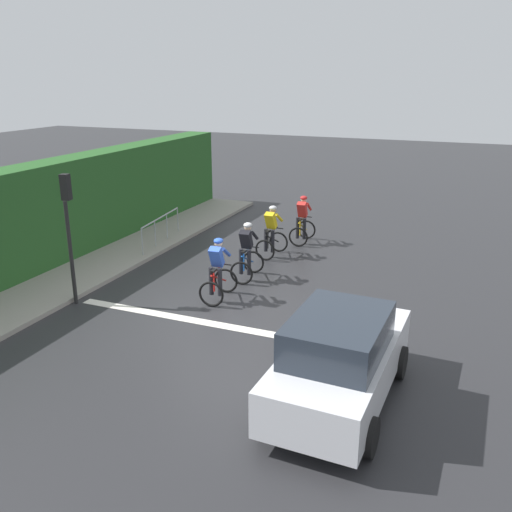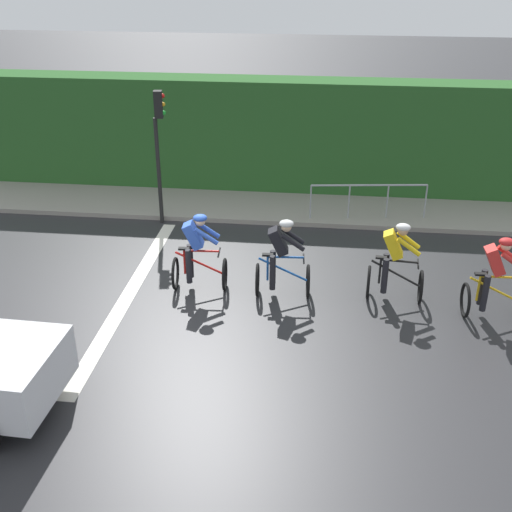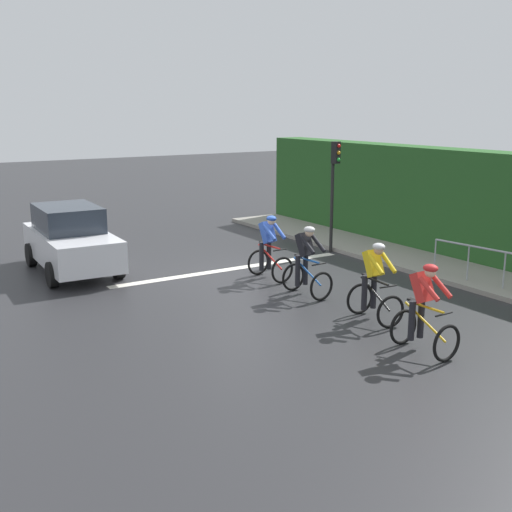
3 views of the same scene
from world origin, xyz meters
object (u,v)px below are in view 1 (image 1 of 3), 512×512
at_px(cyclist_mid, 247,253).
at_px(traffic_light_near_crossing, 68,219).
at_px(car_white, 340,359).
at_px(cyclist_lead, 302,221).
at_px(cyclist_fourth, 218,271).
at_px(pedestrian_railing_kerbside, 161,224).
at_px(cyclist_second, 271,233).

xyz_separation_m(cyclist_mid, traffic_light_near_crossing, (-3.40, -3.25, 1.43)).
height_order(car_white, traffic_light_near_crossing, traffic_light_near_crossing).
relative_size(cyclist_lead, traffic_light_near_crossing, 0.50).
height_order(cyclist_mid, cyclist_fourth, same).
bearing_deg(car_white, cyclist_mid, 127.72).
height_order(cyclist_fourth, pedestrian_railing_kerbside, cyclist_fourth).
xyz_separation_m(car_white, pedestrian_railing_kerbside, (-8.00, 7.05, -0.11)).
bearing_deg(cyclist_fourth, cyclist_mid, 87.16).
xyz_separation_m(cyclist_fourth, pedestrian_railing_kerbside, (-3.92, 3.60, -0.03)).
bearing_deg(pedestrian_railing_kerbside, cyclist_fourth, -42.59).
bearing_deg(cyclist_mid, cyclist_fourth, -92.84).
xyz_separation_m(cyclist_second, traffic_light_near_crossing, (-3.31, -5.48, 1.43)).
bearing_deg(pedestrian_railing_kerbside, cyclist_second, 4.92).
height_order(car_white, pedestrian_railing_kerbside, car_white).
bearing_deg(traffic_light_near_crossing, cyclist_second, 58.90).
height_order(cyclist_second, cyclist_mid, same).
xyz_separation_m(cyclist_second, car_white, (4.09, -7.39, 0.08)).
bearing_deg(cyclist_lead, pedestrian_railing_kerbside, -153.88).
bearing_deg(cyclist_second, pedestrian_railing_kerbside, -175.08).
bearing_deg(cyclist_second, traffic_light_near_crossing, -121.10).
relative_size(cyclist_fourth, traffic_light_near_crossing, 0.50).
relative_size(traffic_light_near_crossing, pedestrian_railing_kerbside, 1.14).
distance_m(cyclist_fourth, pedestrian_railing_kerbside, 5.32).
relative_size(car_white, traffic_light_near_crossing, 1.25).
relative_size(cyclist_mid, traffic_light_near_crossing, 0.50).
relative_size(cyclist_second, car_white, 0.40).
relative_size(cyclist_second, cyclist_mid, 1.00).
xyz_separation_m(traffic_light_near_crossing, pedestrian_railing_kerbside, (-0.60, 5.14, -1.46)).
height_order(cyclist_mid, car_white, car_white).
bearing_deg(pedestrian_railing_kerbside, cyclist_lead, 26.12).
height_order(cyclist_lead, car_white, car_white).
height_order(cyclist_second, pedestrian_railing_kerbside, cyclist_second).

